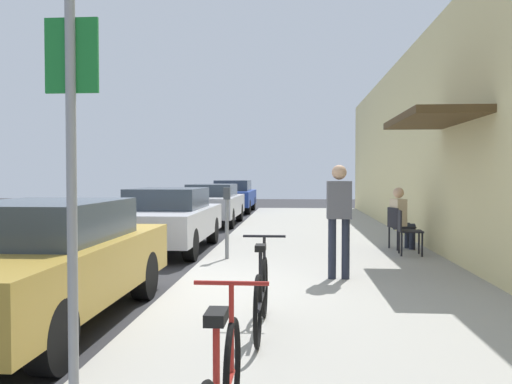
{
  "coord_description": "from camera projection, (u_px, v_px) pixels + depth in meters",
  "views": [
    {
      "loc": [
        1.71,
        -7.24,
        1.67
      ],
      "look_at": [
        0.6,
        7.88,
        1.19
      ],
      "focal_mm": 37.58,
      "sensor_mm": 36.0,
      "label": 1
    }
  ],
  "objects": [
    {
      "name": "ground_plane",
      "position": [
        171.0,
        296.0,
        7.39
      ],
      "size": [
        60.0,
        60.0,
        0.0
      ],
      "primitive_type": "plane",
      "color": "#2D2D30"
    },
    {
      "name": "sidewalk_slab",
      "position": [
        326.0,
        268.0,
        9.22
      ],
      "size": [
        4.5,
        32.0,
        0.12
      ],
      "primitive_type": "cube",
      "color": "#9E9B93",
      "rests_on": "ground_plane"
    },
    {
      "name": "building_facade",
      "position": [
        471.0,
        132.0,
        8.97
      ],
      "size": [
        1.4,
        32.0,
        4.8
      ],
      "color": "beige",
      "rests_on": "ground_plane"
    },
    {
      "name": "parked_car_0",
      "position": [
        39.0,
        261.0,
        5.89
      ],
      "size": [
        1.8,
        4.4,
        1.38
      ],
      "color": "#A58433",
      "rests_on": "ground_plane"
    },
    {
      "name": "parked_car_1",
      "position": [
        167.0,
        218.0,
        11.79
      ],
      "size": [
        1.8,
        4.4,
        1.38
      ],
      "color": "#B7B7BC",
      "rests_on": "ground_plane"
    },
    {
      "name": "parked_car_2",
      "position": [
        212.0,
        203.0,
        18.06
      ],
      "size": [
        1.8,
        4.4,
        1.36
      ],
      "color": "#B7B7BC",
      "rests_on": "ground_plane"
    },
    {
      "name": "parked_car_3",
      "position": [
        233.0,
        196.0,
        24.15
      ],
      "size": [
        1.8,
        4.4,
        1.44
      ],
      "color": "navy",
      "rests_on": "ground_plane"
    },
    {
      "name": "parking_meter",
      "position": [
        227.0,
        217.0,
        9.89
      ],
      "size": [
        0.12,
        0.1,
        1.32
      ],
      "color": "slate",
      "rests_on": "sidewalk_slab"
    },
    {
      "name": "street_sign",
      "position": [
        72.0,
        180.0,
        3.15
      ],
      "size": [
        0.32,
        0.06,
        2.6
      ],
      "color": "gray",
      "rests_on": "sidewalk_slab"
    },
    {
      "name": "bicycle_1",
      "position": [
        262.0,
        295.0,
        5.31
      ],
      "size": [
        0.46,
        1.71,
        0.9
      ],
      "color": "black",
      "rests_on": "sidewalk_slab"
    },
    {
      "name": "cafe_chair_0",
      "position": [
        406.0,
        229.0,
        10.35
      ],
      "size": [
        0.47,
        0.47,
        0.87
      ],
      "color": "black",
      "rests_on": "sidewalk_slab"
    },
    {
      "name": "cafe_chair_1",
      "position": [
        398.0,
        225.0,
        11.18
      ],
      "size": [
        0.55,
        0.55,
        0.87
      ],
      "color": "black",
      "rests_on": "sidewalk_slab"
    },
    {
      "name": "seated_patron_1",
      "position": [
        401.0,
        216.0,
        11.18
      ],
      "size": [
        0.5,
        0.45,
        1.29
      ],
      "color": "#232838",
      "rests_on": "sidewalk_slab"
    },
    {
      "name": "pedestrian_standing",
      "position": [
        339.0,
        212.0,
        7.96
      ],
      "size": [
        0.36,
        0.22,
        1.7
      ],
      "color": "#232838",
      "rests_on": "sidewalk_slab"
    }
  ]
}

